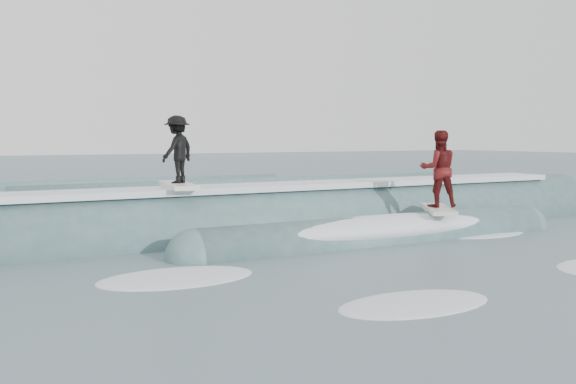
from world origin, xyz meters
TOP-DOWN VIEW (x-y plane):
  - ground at (0.00, 0.00)m, footprint 160.00×160.00m
  - breaking_wave at (0.28, 3.62)m, footprint 23.00×3.93m
  - surfer_black at (-2.26, 3.96)m, footprint 1.11×2.05m
  - surfer_red at (3.39, 1.76)m, footprint 1.52×1.99m
  - whitewater at (0.27, -0.98)m, footprint 16.43×8.76m
  - far_swells at (-0.96, 17.65)m, footprint 38.80×8.65m

SIDE VIEW (x-z plane):
  - ground at x=0.00m, z-range 0.00..0.00m
  - whitewater at x=0.27m, z-range -0.05..0.05m
  - far_swells at x=-0.96m, z-range -0.40..0.40m
  - breaking_wave at x=0.28m, z-range -1.11..1.19m
  - surfer_red at x=3.39m, z-range 0.56..2.46m
  - surfer_black at x=-2.26m, z-range 1.17..2.78m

